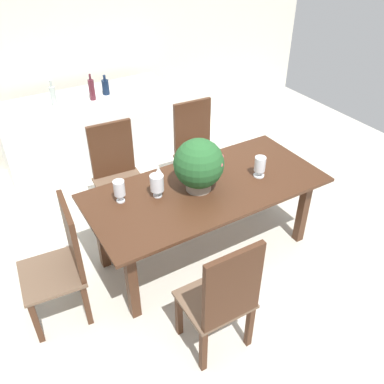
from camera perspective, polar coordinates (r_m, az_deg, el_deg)
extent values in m
plane|color=beige|center=(3.95, 2.17, -8.52)|extent=(7.04, 7.04, 0.00)
cube|color=beige|center=(5.40, -13.51, 19.12)|extent=(6.40, 0.10, 2.60)
cube|color=#422616|center=(3.51, 2.05, 0.57)|extent=(2.06, 0.96, 0.03)
cube|color=#422616|center=(3.24, -8.34, -12.44)|extent=(0.08, 0.08, 0.72)
cube|color=#422616|center=(4.01, 15.16, -2.43)|extent=(0.08, 0.08, 0.72)
cube|color=#422616|center=(3.69, -12.52, -5.77)|extent=(0.08, 0.08, 0.72)
cube|color=#422616|center=(4.38, 9.33, 2.04)|extent=(0.08, 0.08, 0.72)
cube|color=#422616|center=(3.34, 4.33, -13.88)|extent=(0.04, 0.04, 0.43)
cube|color=#422616|center=(3.21, -1.83, -16.63)|extent=(0.04, 0.04, 0.43)
cube|color=#422616|center=(3.17, 7.99, -17.91)|extent=(0.04, 0.04, 0.43)
cube|color=#422616|center=(3.03, 1.57, -21.11)|extent=(0.04, 0.04, 0.43)
cube|color=brown|center=(3.00, 3.18, -14.70)|extent=(0.48, 0.43, 0.03)
cube|color=#422616|center=(2.67, 5.68, -13.11)|extent=(0.43, 0.05, 0.60)
cube|color=#422616|center=(4.39, -0.04, 0.34)|extent=(0.05, 0.05, 0.43)
cube|color=#422616|center=(4.55, 4.33, 1.64)|extent=(0.05, 0.05, 0.43)
cube|color=#422616|center=(4.65, -2.01, 2.54)|extent=(0.05, 0.05, 0.43)
cube|color=#422616|center=(4.80, 2.20, 3.70)|extent=(0.05, 0.05, 0.43)
cube|color=brown|center=(4.47, 1.16, 4.53)|extent=(0.49, 0.45, 0.03)
cube|color=#422616|center=(4.47, 0.04, 9.04)|extent=(0.43, 0.07, 0.59)
cube|color=#422616|center=(3.64, -21.78, -11.86)|extent=(0.05, 0.05, 0.43)
cube|color=#422616|center=(3.36, -20.85, -16.57)|extent=(0.05, 0.05, 0.43)
cube|color=#422616|center=(3.64, -15.96, -10.35)|extent=(0.05, 0.05, 0.43)
cube|color=#422616|center=(3.36, -14.44, -14.91)|extent=(0.05, 0.05, 0.43)
cube|color=brown|center=(3.33, -19.01, -10.75)|extent=(0.49, 0.52, 0.03)
cube|color=#422616|center=(3.14, -16.41, -6.02)|extent=(0.08, 0.44, 0.57)
cube|color=#422616|center=(4.08, -11.31, -3.66)|extent=(0.05, 0.05, 0.43)
cube|color=#422616|center=(4.16, -6.07, -2.13)|extent=(0.05, 0.05, 0.43)
cube|color=#422616|center=(4.37, -12.79, -0.85)|extent=(0.05, 0.05, 0.43)
cube|color=#422616|center=(4.45, -7.87, 0.52)|extent=(0.05, 0.05, 0.43)
cube|color=brown|center=(4.13, -9.81, 1.04)|extent=(0.51, 0.48, 0.03)
cube|color=#422616|center=(4.14, -11.14, 5.86)|extent=(0.44, 0.07, 0.57)
cylinder|color=gray|center=(3.45, 0.91, 1.09)|extent=(0.21, 0.21, 0.09)
sphere|color=#235628|center=(3.34, 0.94, 3.97)|extent=(0.42, 0.42, 0.42)
sphere|color=#C64C56|center=(3.41, -1.76, 4.12)|extent=(0.04, 0.04, 0.04)
sphere|color=#C64C56|center=(3.44, 1.02, 5.94)|extent=(0.04, 0.04, 0.04)
sphere|color=#C64C56|center=(3.38, 3.56, 5.00)|extent=(0.04, 0.04, 0.04)
sphere|color=#C64C56|center=(3.41, 2.35, 4.92)|extent=(0.05, 0.05, 0.05)
sphere|color=#C64C56|center=(3.38, 4.04, 4.91)|extent=(0.05, 0.05, 0.05)
sphere|color=#C64C56|center=(3.25, 3.91, 3.77)|extent=(0.05, 0.05, 0.05)
cylinder|color=silver|center=(3.68, 9.26, 2.30)|extent=(0.10, 0.10, 0.01)
cylinder|color=silver|center=(3.66, 9.31, 2.68)|extent=(0.03, 0.03, 0.05)
cylinder|color=silver|center=(3.62, 9.44, 3.86)|extent=(0.10, 0.10, 0.13)
cylinder|color=silver|center=(3.38, -9.89, -1.17)|extent=(0.07, 0.07, 0.01)
cylinder|color=silver|center=(3.36, -9.94, -0.72)|extent=(0.03, 0.03, 0.05)
cylinder|color=silver|center=(3.31, -10.10, 0.54)|extent=(0.09, 0.09, 0.13)
cylinder|color=silver|center=(3.40, -4.80, -0.45)|extent=(0.08, 0.08, 0.01)
cylinder|color=silver|center=(3.38, -4.82, -0.03)|extent=(0.02, 0.02, 0.05)
cylinder|color=silver|center=(3.33, -4.90, 1.28)|extent=(0.11, 0.11, 0.14)
cylinder|color=silver|center=(3.57, -4.59, 1.43)|extent=(0.06, 0.06, 0.00)
cylinder|color=silver|center=(3.54, -4.62, 1.99)|extent=(0.01, 0.01, 0.08)
cone|color=silver|center=(3.50, -4.68, 3.05)|extent=(0.06, 0.06, 0.08)
cube|color=white|center=(5.13, -13.91, 8.05)|extent=(2.00, 0.62, 0.93)
cylinder|color=#0F1E38|center=(4.90, -11.93, 14.07)|extent=(0.08, 0.08, 0.16)
cylinder|color=#0F1E38|center=(4.86, -12.09, 15.29)|extent=(0.03, 0.03, 0.06)
cylinder|color=#B2BFB7|center=(4.71, -18.70, 12.43)|extent=(0.06, 0.06, 0.22)
cylinder|color=#B2BFB7|center=(4.66, -19.04, 14.04)|extent=(0.02, 0.02, 0.07)
cylinder|color=#511E28|center=(4.77, -13.76, 13.64)|extent=(0.07, 0.07, 0.23)
cylinder|color=#511E28|center=(4.72, -14.01, 15.27)|extent=(0.02, 0.02, 0.06)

